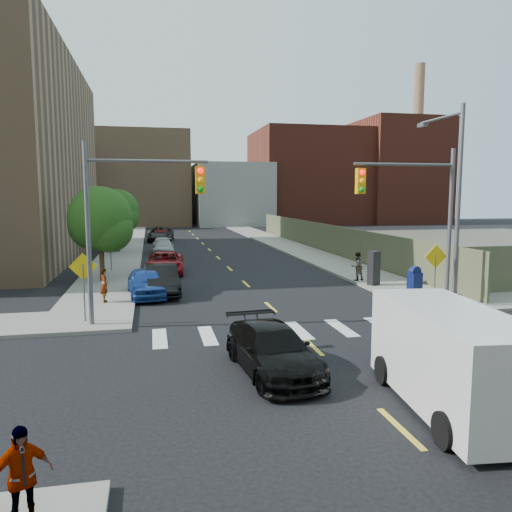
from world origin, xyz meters
name	(u,v)px	position (x,y,z in m)	size (l,w,h in m)	color
ground	(334,367)	(0.00, 0.00, 0.00)	(160.00, 160.00, 0.00)	black
sidewalk_nw	(127,241)	(-7.75, 41.50, 0.07)	(3.50, 73.00, 0.15)	gray
sidewalk_ne	(268,239)	(7.75, 41.50, 0.07)	(3.50, 73.00, 0.15)	gray
fence_north	(324,238)	(9.60, 28.00, 1.25)	(0.12, 44.00, 2.50)	#575B40
gravel_lot	(492,245)	(28.00, 30.00, 0.03)	(36.00, 42.00, 0.06)	#595447
bg_bldg_west	(40,188)	(-22.00, 70.00, 6.00)	(14.00, 18.00, 12.00)	#592319
bg_bldg_midwest	(145,180)	(-6.00, 72.00, 7.50)	(14.00, 16.00, 15.00)	#8C6B4C
bg_bldg_center	(230,195)	(8.00, 70.00, 5.00)	(12.00, 16.00, 10.00)	gray
bg_bldg_east	(307,178)	(22.00, 72.00, 8.00)	(18.00, 18.00, 16.00)	#592319
bg_bldg_fareast	(396,172)	(38.00, 70.00, 9.00)	(14.00, 16.00, 18.00)	#592319
smokestack	(417,144)	(42.00, 70.00, 14.00)	(1.80, 1.80, 28.00)	#8C6B4C
signal_nw	(129,208)	(-5.98, 6.00, 4.53)	(4.59, 0.30, 7.00)	#59595E
signal_ne	(419,207)	(5.98, 6.00, 4.53)	(4.59, 0.30, 7.00)	#59595E
streetlight_ne	(454,191)	(8.20, 6.90, 5.22)	(0.25, 3.70, 9.00)	#59595E
warn_sign_nw	(83,274)	(-7.80, 6.50, 1.99)	(1.06, 0.06, 2.83)	#59595E
warn_sign_ne	(435,263)	(7.20, 6.50, 1.99)	(1.06, 0.06, 2.83)	#59595E
warn_sign_midwest	(111,242)	(-7.80, 20.00, 1.99)	(1.06, 0.06, 2.83)	#59595E
tree_west_near	(100,222)	(-8.00, 16.05, 3.48)	(3.66, 3.64, 5.52)	#332114
tree_west_far	(117,213)	(-8.00, 31.05, 3.48)	(3.66, 3.64, 5.52)	#332114
parked_car_blue	(146,283)	(-5.50, 11.45, 0.72)	(1.70, 4.23, 1.44)	navy
parked_car_black	(162,280)	(-4.74, 12.01, 0.75)	(1.58, 4.52, 1.49)	black
parked_car_red	(165,263)	(-4.39, 18.75, 0.70)	(2.33, 5.06, 1.41)	maroon
parked_car_silver	(164,247)	(-4.20, 29.51, 0.61)	(1.71, 4.21, 1.22)	#9C9FA4
parked_car_white	(162,244)	(-4.27, 30.83, 0.70)	(1.64, 4.08, 1.39)	silver
parked_car_maroon	(161,236)	(-4.20, 40.75, 0.65)	(1.37, 3.92, 1.29)	#3D0C0C
parked_car_grey	(161,234)	(-4.20, 41.49, 0.77)	(2.56, 5.56, 1.55)	black
black_sedan	(273,350)	(-1.91, -0.09, 0.67)	(1.88, 4.63, 1.34)	black
cargo_van	(448,355)	(1.64, -3.16, 1.27)	(2.64, 5.47, 2.42)	silver
mailbox	(415,282)	(7.20, 8.21, 0.87)	(0.71, 0.62, 1.48)	#0D1750
payphone	(374,268)	(6.60, 11.47, 1.07)	(0.55, 0.45, 1.85)	black
pedestrian_west	(104,285)	(-7.35, 9.97, 0.93)	(0.57, 0.37, 1.56)	gray
pedestrian_east	(357,266)	(6.30, 13.02, 0.96)	(0.78, 0.61, 1.61)	gray
pedestrian_sw	(21,477)	(-7.16, -6.00, 0.93)	(0.92, 0.38, 1.57)	gray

